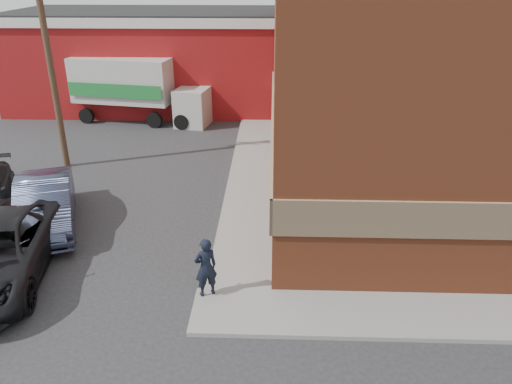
% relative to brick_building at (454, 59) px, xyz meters
% --- Properties ---
extents(ground, '(90.00, 90.00, 0.00)m').
position_rel_brick_building_xyz_m(ground, '(-8.50, -9.00, -4.68)').
color(ground, '#28282B').
rests_on(ground, ground).
extents(brick_building, '(14.25, 18.25, 9.36)m').
position_rel_brick_building_xyz_m(brick_building, '(0.00, 0.00, 0.00)').
color(brick_building, brown).
rests_on(brick_building, ground).
extents(sidewalk_west, '(1.80, 18.00, 0.12)m').
position_rel_brick_building_xyz_m(sidewalk_west, '(-7.90, 0.00, -4.62)').
color(sidewalk_west, gray).
rests_on(sidewalk_west, ground).
extents(warehouse, '(16.30, 8.30, 5.60)m').
position_rel_brick_building_xyz_m(warehouse, '(-14.50, 11.00, -1.87)').
color(warehouse, maroon).
rests_on(warehouse, ground).
extents(utility_pole, '(2.00, 0.26, 9.00)m').
position_rel_brick_building_xyz_m(utility_pole, '(-16.00, 0.00, 0.06)').
color(utility_pole, '#513928').
rests_on(utility_pole, ground).
extents(man, '(0.72, 0.63, 1.65)m').
position_rel_brick_building_xyz_m(man, '(-8.70, -9.25, -3.74)').
color(man, black).
rests_on(man, sidewalk_south).
extents(sedan, '(3.39, 5.28, 1.64)m').
position_rel_brick_building_xyz_m(sedan, '(-14.52, -5.46, -3.86)').
color(sedan, '#333B55').
rests_on(sedan, ground).
extents(box_truck, '(7.36, 3.30, 3.50)m').
position_rel_brick_building_xyz_m(box_truck, '(-14.52, 6.88, -2.66)').
color(box_truck, beige).
rests_on(box_truck, ground).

